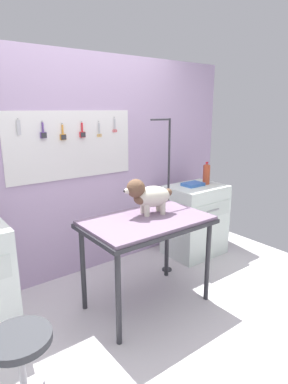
# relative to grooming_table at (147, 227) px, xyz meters

# --- Properties ---
(ground) EXTENTS (4.40, 4.00, 0.04)m
(ground) POSITION_rel_grooming_table_xyz_m (-0.14, -0.32, -0.77)
(ground) COLOR silver
(rear_wall_panel) EXTENTS (4.00, 0.11, 2.30)m
(rear_wall_panel) POSITION_rel_grooming_table_xyz_m (-0.14, 0.96, 0.41)
(rear_wall_panel) COLOR #BBA0C6
(rear_wall_panel) RESTS_ON ground
(grooming_table) EXTENTS (1.10, 0.69, 0.83)m
(grooming_table) POSITION_rel_grooming_table_xyz_m (0.00, 0.00, 0.00)
(grooming_table) COLOR #2D2D33
(grooming_table) RESTS_ON ground
(grooming_arm) EXTENTS (0.30, 0.11, 1.66)m
(grooming_arm) POSITION_rel_grooming_table_xyz_m (0.56, 0.36, 0.02)
(grooming_arm) COLOR #2D2D33
(grooming_arm) RESTS_ON ground
(dog) EXTENTS (0.45, 0.29, 0.33)m
(dog) POSITION_rel_grooming_table_xyz_m (0.08, 0.09, 0.26)
(dog) COLOR beige
(dog) RESTS_ON grooming_table
(cabinet_right) EXTENTS (0.68, 0.54, 0.86)m
(cabinet_right) POSITION_rel_grooming_table_xyz_m (1.14, 0.50, -0.32)
(cabinet_right) COLOR silver
(cabinet_right) RESTS_ON ground
(stool) EXTENTS (0.37, 0.37, 0.53)m
(stool) POSITION_rel_grooming_table_xyz_m (-1.25, -0.44, -0.31)
(stool) COLOR #9E9EA3
(stool) RESTS_ON ground
(soda_bottle) EXTENTS (0.08, 0.08, 0.27)m
(soda_bottle) POSITION_rel_grooming_table_xyz_m (1.30, 0.50, 0.23)
(soda_bottle) COLOR #B3462A
(soda_bottle) RESTS_ON cabinet_right
(supply_tray) EXTENTS (0.24, 0.18, 0.04)m
(supply_tray) POSITION_rel_grooming_table_xyz_m (1.11, 0.53, 0.13)
(supply_tray) COLOR #396BBE
(supply_tray) RESTS_ON cabinet_right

